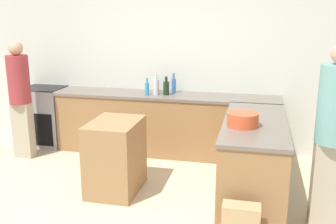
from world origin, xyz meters
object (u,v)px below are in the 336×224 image
(range_oven, at_px, (45,116))
(island_table, at_px, (115,156))
(vinegar_bottle_clear, at_px, (156,86))
(person_by_range, at_px, (20,95))
(person_at_peninsula, at_px, (334,131))
(mixing_bowl, at_px, (243,119))
(dish_soap_bottle, at_px, (147,88))
(water_bottle_blue, at_px, (174,85))
(wine_bottle_dark, at_px, (166,88))
(olive_oil_bottle, at_px, (157,86))

(range_oven, distance_m, island_table, 2.20)
(vinegar_bottle_clear, bearing_deg, person_by_range, -163.06)
(vinegar_bottle_clear, distance_m, person_at_peninsula, 2.68)
(mixing_bowl, height_order, person_at_peninsula, person_at_peninsula)
(island_table, bearing_deg, mixing_bowl, -1.09)
(dish_soap_bottle, relative_size, person_by_range, 0.15)
(water_bottle_blue, height_order, wine_bottle_dark, water_bottle_blue)
(water_bottle_blue, relative_size, olive_oil_bottle, 1.37)
(wine_bottle_dark, distance_m, person_at_peninsula, 2.58)
(wine_bottle_dark, relative_size, person_at_peninsula, 0.15)
(wine_bottle_dark, xyz_separation_m, dish_soap_bottle, (-0.26, -0.09, -0.01))
(olive_oil_bottle, relative_size, dish_soap_bottle, 0.84)
(mixing_bowl, bearing_deg, island_table, 178.91)
(island_table, distance_m, dish_soap_bottle, 1.38)
(mixing_bowl, relative_size, wine_bottle_dark, 1.24)
(dish_soap_bottle, height_order, vinegar_bottle_clear, vinegar_bottle_clear)
(person_at_peninsula, bearing_deg, person_by_range, 165.47)
(mixing_bowl, bearing_deg, person_by_range, 166.01)
(olive_oil_bottle, height_order, person_at_peninsula, person_at_peninsula)
(water_bottle_blue, height_order, dish_soap_bottle, water_bottle_blue)
(island_table, height_order, water_bottle_blue, water_bottle_blue)
(person_by_range, relative_size, person_at_peninsula, 0.93)
(island_table, height_order, person_at_peninsula, person_at_peninsula)
(olive_oil_bottle, xyz_separation_m, dish_soap_bottle, (-0.07, -0.29, 0.02))
(olive_oil_bottle, height_order, dish_soap_bottle, dish_soap_bottle)
(island_table, xyz_separation_m, olive_oil_bottle, (0.10, 1.54, 0.56))
(olive_oil_bottle, relative_size, person_at_peninsula, 0.12)
(wine_bottle_dark, xyz_separation_m, person_at_peninsula, (2.01, -1.63, -0.02))
(range_oven, height_order, person_by_range, person_by_range)
(person_at_peninsula, bearing_deg, range_oven, 157.50)
(mixing_bowl, xyz_separation_m, person_at_peninsula, (0.86, -0.25, 0.01))
(olive_oil_bottle, bearing_deg, person_by_range, -156.33)
(mixing_bowl, relative_size, dish_soap_bottle, 1.32)
(person_by_range, bearing_deg, olive_oil_bottle, 23.67)
(mixing_bowl, height_order, water_bottle_blue, water_bottle_blue)
(person_by_range, bearing_deg, mixing_bowl, -13.99)
(range_oven, distance_m, mixing_bowl, 3.49)
(person_at_peninsula, bearing_deg, vinegar_bottle_clear, 143.42)
(mixing_bowl, xyz_separation_m, wine_bottle_dark, (-1.15, 1.37, 0.03))
(olive_oil_bottle, bearing_deg, island_table, -93.68)
(mixing_bowl, relative_size, person_by_range, 0.20)
(island_table, relative_size, water_bottle_blue, 2.95)
(mixing_bowl, distance_m, dish_soap_bottle, 1.91)
(dish_soap_bottle, xyz_separation_m, person_by_range, (-1.73, -0.50, -0.08))
(range_oven, xyz_separation_m, vinegar_bottle_clear, (1.86, -0.06, 0.57))
(island_table, relative_size, person_by_range, 0.51)
(water_bottle_blue, distance_m, olive_oil_bottle, 0.27)
(island_table, bearing_deg, vinegar_bottle_clear, 83.57)
(dish_soap_bottle, bearing_deg, vinegar_bottle_clear, 27.23)
(island_table, xyz_separation_m, wine_bottle_dark, (0.29, 1.35, 0.58))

